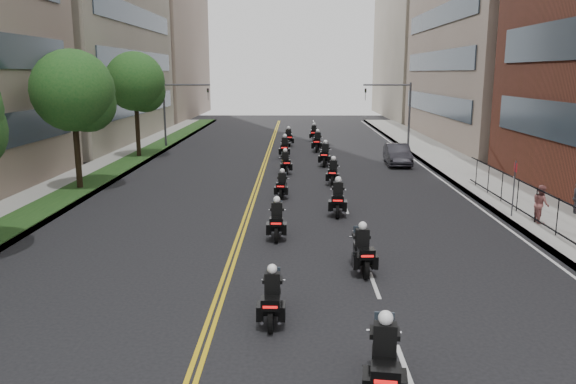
% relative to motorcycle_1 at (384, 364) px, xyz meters
% --- Properties ---
extents(sidewalk_right, '(4.00, 90.00, 0.15)m').
position_rel_motorcycle_1_xyz_m(sidewalk_right, '(9.46, 21.07, -0.63)').
color(sidewalk_right, gray).
rests_on(sidewalk_right, ground).
extents(sidewalk_left, '(4.00, 90.00, 0.15)m').
position_rel_motorcycle_1_xyz_m(sidewalk_left, '(-14.54, 21.07, -0.63)').
color(sidewalk_left, gray).
rests_on(sidewalk_left, ground).
extents(grass_strip, '(2.00, 90.00, 0.04)m').
position_rel_motorcycle_1_xyz_m(grass_strip, '(-13.74, 21.07, -0.54)').
color(grass_strip, '#153A15').
rests_on(grass_strip, sidewalk_left).
extents(building_right_far, '(15.00, 28.00, 26.00)m').
position_rel_motorcycle_1_xyz_m(building_right_far, '(18.96, 74.07, 12.29)').
color(building_right_far, gray).
rests_on(building_right_far, ground).
extents(building_left_far, '(16.00, 28.00, 26.00)m').
position_rel_motorcycle_1_xyz_m(building_left_far, '(-24.54, 74.07, 12.29)').
color(building_left_far, gray).
rests_on(building_left_far, ground).
extents(street_trees, '(4.40, 38.40, 7.98)m').
position_rel_motorcycle_1_xyz_m(street_trees, '(-13.59, 14.68, 4.43)').
color(street_trees, black).
rests_on(street_trees, ground).
extents(traffic_signal_right, '(4.09, 0.20, 5.60)m').
position_rel_motorcycle_1_xyz_m(traffic_signal_right, '(7.00, 38.07, 2.99)').
color(traffic_signal_right, '#3F3F44').
rests_on(traffic_signal_right, ground).
extents(traffic_signal_left, '(4.09, 0.20, 5.60)m').
position_rel_motorcycle_1_xyz_m(traffic_signal_left, '(-12.08, 38.07, 2.99)').
color(traffic_signal_left, '#3F3F44').
rests_on(traffic_signal_left, ground).
extents(motorcycle_1, '(0.73, 2.42, 1.79)m').
position_rel_motorcycle_1_xyz_m(motorcycle_1, '(0.00, 0.00, 0.00)').
color(motorcycle_1, black).
rests_on(motorcycle_1, ground).
extents(motorcycle_2, '(0.48, 2.09, 1.54)m').
position_rel_motorcycle_1_xyz_m(motorcycle_2, '(-2.39, 3.47, -0.10)').
color(motorcycle_2, black).
rests_on(motorcycle_2, ground).
extents(motorcycle_3, '(0.53, 2.25, 1.66)m').
position_rel_motorcycle_1_xyz_m(motorcycle_3, '(0.43, 7.31, -0.05)').
color(motorcycle_3, black).
rests_on(motorcycle_3, ground).
extents(motorcycle_4, '(0.51, 2.24, 1.66)m').
position_rel_motorcycle_1_xyz_m(motorcycle_4, '(-2.51, 11.12, -0.05)').
color(motorcycle_4, black).
rests_on(motorcycle_4, ground).
extents(motorcycle_5, '(0.65, 2.39, 1.77)m').
position_rel_motorcycle_1_xyz_m(motorcycle_5, '(0.18, 14.86, -0.01)').
color(motorcycle_5, black).
rests_on(motorcycle_5, ground).
extents(motorcycle_6, '(0.53, 2.07, 1.53)m').
position_rel_motorcycle_1_xyz_m(motorcycle_6, '(-2.48, 18.44, -0.10)').
color(motorcycle_6, black).
rests_on(motorcycle_6, ground).
extents(motorcycle_7, '(0.66, 2.23, 1.65)m').
position_rel_motorcycle_1_xyz_m(motorcycle_7, '(0.43, 22.07, -0.06)').
color(motorcycle_7, black).
rests_on(motorcycle_7, ground).
extents(motorcycle_8, '(0.64, 2.20, 1.62)m').
position_rel_motorcycle_1_xyz_m(motorcycle_8, '(-2.43, 25.70, -0.07)').
color(motorcycle_8, black).
rests_on(motorcycle_8, ground).
extents(motorcycle_9, '(0.73, 2.45, 1.81)m').
position_rel_motorcycle_1_xyz_m(motorcycle_9, '(0.31, 28.73, 0.01)').
color(motorcycle_9, black).
rests_on(motorcycle_9, ground).
extents(motorcycle_10, '(0.57, 2.45, 1.81)m').
position_rel_motorcycle_1_xyz_m(motorcycle_10, '(-2.60, 32.52, 0.01)').
color(motorcycle_10, black).
rests_on(motorcycle_10, ground).
extents(motorcycle_11, '(0.72, 2.50, 1.85)m').
position_rel_motorcycle_1_xyz_m(motorcycle_11, '(0.05, 36.04, 0.02)').
color(motorcycle_11, black).
rests_on(motorcycle_11, ground).
extents(motorcycle_12, '(0.64, 2.36, 1.74)m').
position_rel_motorcycle_1_xyz_m(motorcycle_12, '(-2.38, 39.63, -0.02)').
color(motorcycle_12, black).
rests_on(motorcycle_12, ground).
extents(motorcycle_13, '(0.61, 2.32, 1.71)m').
position_rel_motorcycle_1_xyz_m(motorcycle_13, '(-0.00, 43.59, -0.03)').
color(motorcycle_13, black).
rests_on(motorcycle_13, ground).
extents(parked_sedan, '(1.71, 4.52, 1.47)m').
position_rel_motorcycle_1_xyz_m(parked_sedan, '(5.46, 29.22, 0.03)').
color(parked_sedan, black).
rests_on(parked_sedan, ground).
extents(pedestrian_b, '(0.62, 0.79, 1.62)m').
position_rel_motorcycle_1_xyz_m(pedestrian_b, '(8.66, 13.06, 0.25)').
color(pedestrian_b, '#945450').
rests_on(pedestrian_b, sidewalk_right).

